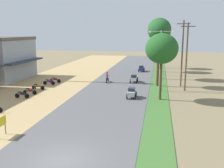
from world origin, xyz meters
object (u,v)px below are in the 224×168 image
object	(u,v)px
parked_motorbike_seventh	(55,79)
car_hatchback_silver	(132,92)
streetlamp_far	(160,47)
parked_motorbike_third	(22,94)
median_tree_nearest	(162,49)
streetlamp_near	(160,57)
parked_motorbike_fourth	(30,91)
parked_motorbike_sixth	(49,82)
median_tree_fifth	(159,30)
utility_pole_near	(186,56)
parked_motorbike_fifth	(38,86)
streetlamp_mid	(160,51)
car_sedan_blue	(141,68)
median_tree_second	(159,32)
car_sedan_white	(134,78)
median_tree_fourth	(161,38)
motorbike_ahead_second	(107,77)
street_signboard	(1,123)
median_tree_third	(159,30)
utility_pole_far	(182,53)

from	to	relation	value
parked_motorbike_seventh	car_hatchback_silver	distance (m)	14.49
parked_motorbike_seventh	streetlamp_far	world-z (taller)	streetlamp_far
parked_motorbike_third	median_tree_nearest	world-z (taller)	median_tree_nearest
parked_motorbike_third	streetlamp_near	bearing A→B (deg)	23.56
parked_motorbike_third	parked_motorbike_fourth	world-z (taller)	same
parked_motorbike_sixth	median_tree_fifth	world-z (taller)	median_tree_fifth
parked_motorbike_sixth	utility_pole_near	size ratio (longest dim) A/B	0.20
parked_motorbike_fifth	car_hatchback_silver	bearing A→B (deg)	-9.42
streetlamp_mid	streetlamp_far	world-z (taller)	streetlamp_far
car_hatchback_silver	car_sedan_blue	distance (m)	21.03
parked_motorbike_seventh	parked_motorbike_fifth	bearing A→B (deg)	-93.11
parked_motorbike_fifth	streetlamp_mid	world-z (taller)	streetlamp_mid
streetlamp_far	parked_motorbike_third	bearing A→B (deg)	-115.63
median_tree_second	car_hatchback_silver	bearing A→B (deg)	-110.69
utility_pole_near	car_sedan_white	distance (m)	9.35
streetlamp_mid	car_sedan_blue	xyz separation A→B (m)	(-3.50, 3.69, -3.63)
parked_motorbike_fifth	car_sedan_blue	bearing A→B (deg)	56.54
median_tree_fourth	utility_pole_near	xyz separation A→B (m)	(3.30, -16.56, -1.91)
median_tree_fourth	utility_pole_near	distance (m)	17.00
motorbike_ahead_second	median_tree_nearest	bearing A→B (deg)	-48.25
parked_motorbike_fourth	median_tree_nearest	distance (m)	16.76
median_tree_nearest	car_hatchback_silver	bearing A→B (deg)	177.73
motorbike_ahead_second	median_tree_fourth	bearing A→B (deg)	58.67
car_hatchback_silver	car_sedan_white	world-z (taller)	car_hatchback_silver
street_signboard	median_tree_fifth	size ratio (longest dim) A/B	0.15
parked_motorbike_sixth	median_tree_fourth	size ratio (longest dim) A/B	0.21
street_signboard	median_tree_nearest	size ratio (longest dim) A/B	0.20
parked_motorbike_sixth	streetlamp_near	world-z (taller)	streetlamp_near
streetlamp_near	streetlamp_mid	bearing A→B (deg)	90.00
streetlamp_mid	car_sedan_blue	distance (m)	6.24
parked_motorbike_sixth	streetlamp_far	world-z (taller)	streetlamp_far
parked_motorbike_sixth	median_tree_fourth	bearing A→B (deg)	45.41
street_signboard	median_tree_third	size ratio (longest dim) A/B	0.15
streetlamp_near	streetlamp_far	distance (m)	26.11
median_tree_nearest	median_tree_fifth	bearing A→B (deg)	90.92
motorbike_ahead_second	utility_pole_near	bearing A→B (deg)	-17.78
median_tree_second	utility_pole_near	size ratio (longest dim) A/B	1.05
median_tree_fourth	streetlamp_mid	bearing A→B (deg)	-90.39
motorbike_ahead_second	parked_motorbike_fourth	bearing A→B (deg)	-130.25
utility_pole_far	car_hatchback_silver	bearing A→B (deg)	-126.94
median_tree_nearest	streetlamp_near	world-z (taller)	streetlamp_near
median_tree_fourth	streetlamp_mid	world-z (taller)	median_tree_fourth
parked_motorbike_fourth	parked_motorbike_fifth	xyz separation A→B (m)	(-0.20, 2.70, 0.00)
parked_motorbike_fourth	car_hatchback_silver	distance (m)	12.62
streetlamp_near	street_signboard	bearing A→B (deg)	-122.88
median_tree_fifth	streetlamp_mid	size ratio (longest dim) A/B	1.34
car_hatchback_silver	car_sedan_blue	bearing A→B (deg)	90.83
parked_motorbike_third	median_tree_third	xyz separation A→B (m)	(15.56, 16.19, 7.43)
street_signboard	median_tree_third	xyz separation A→B (m)	(11.23, 27.11, 6.87)
parked_motorbike_third	median_tree_nearest	distance (m)	16.95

